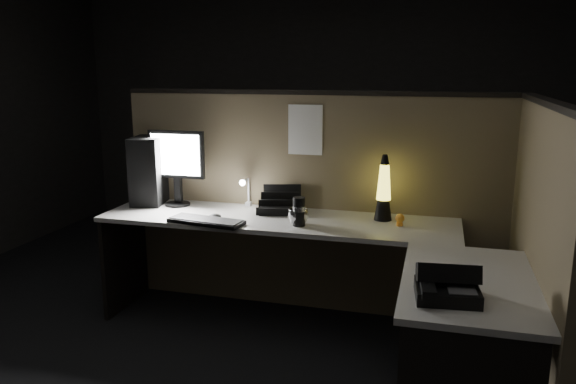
% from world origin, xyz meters
% --- Properties ---
extents(floor, '(6.00, 6.00, 0.00)m').
position_xyz_m(floor, '(0.00, 0.00, 0.00)').
color(floor, black).
rests_on(floor, ground).
extents(room_shell, '(6.00, 6.00, 6.00)m').
position_xyz_m(room_shell, '(0.00, 0.00, 1.62)').
color(room_shell, silver).
rests_on(room_shell, ground).
extents(partition_back, '(2.66, 0.06, 1.50)m').
position_xyz_m(partition_back, '(0.00, 0.93, 0.75)').
color(partition_back, brown).
rests_on(partition_back, ground).
extents(partition_right, '(0.06, 1.66, 1.50)m').
position_xyz_m(partition_right, '(1.33, 0.10, 0.75)').
color(partition_right, brown).
rests_on(partition_right, ground).
extents(desk, '(2.60, 1.60, 0.73)m').
position_xyz_m(desk, '(0.18, 0.25, 0.58)').
color(desk, beige).
rests_on(desk, ground).
extents(pc_tower, '(0.29, 0.48, 0.47)m').
position_xyz_m(pc_tower, '(-1.15, 0.82, 0.97)').
color(pc_tower, black).
rests_on(pc_tower, desk).
extents(monitor, '(0.41, 0.17, 0.52)m').
position_xyz_m(monitor, '(-0.92, 0.76, 1.05)').
color(monitor, black).
rests_on(monitor, desk).
extents(keyboard, '(0.50, 0.23, 0.02)m').
position_xyz_m(keyboard, '(-0.54, 0.36, 0.74)').
color(keyboard, black).
rests_on(keyboard, desk).
extents(mouse, '(0.10, 0.08, 0.03)m').
position_xyz_m(mouse, '(-0.53, 0.48, 0.75)').
color(mouse, black).
rests_on(mouse, desk).
extents(clip_lamp, '(0.04, 0.16, 0.21)m').
position_xyz_m(clip_lamp, '(-0.43, 0.80, 0.85)').
color(clip_lamp, silver).
rests_on(clip_lamp, desk).
extents(organizer, '(0.30, 0.28, 0.19)m').
position_xyz_m(organizer, '(-0.18, 0.76, 0.77)').
color(organizer, black).
rests_on(organizer, desk).
extents(lava_lamp, '(0.11, 0.11, 0.42)m').
position_xyz_m(lava_lamp, '(0.51, 0.73, 0.90)').
color(lava_lamp, black).
rests_on(lava_lamp, desk).
extents(travel_mug, '(0.08, 0.08, 0.18)m').
position_xyz_m(travel_mug, '(0.03, 0.46, 0.82)').
color(travel_mug, black).
rests_on(travel_mug, desk).
extents(steel_mug, '(0.17, 0.17, 0.10)m').
position_xyz_m(steel_mug, '(0.02, 0.49, 0.78)').
color(steel_mug, '#B1B1B8').
rests_on(steel_mug, desk).
extents(figurine, '(0.06, 0.06, 0.06)m').
position_xyz_m(figurine, '(0.63, 0.62, 0.78)').
color(figurine, '#FF9C28').
rests_on(figurine, desk).
extents(pinned_paper, '(0.23, 0.00, 0.33)m').
position_xyz_m(pinned_paper, '(-0.04, 0.90, 1.27)').
color(pinned_paper, white).
rests_on(pinned_paper, partition_back).
extents(desk_phone, '(0.28, 0.29, 0.16)m').
position_xyz_m(desk_phone, '(0.90, -0.43, 0.79)').
color(desk_phone, black).
rests_on(desk_phone, desk).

